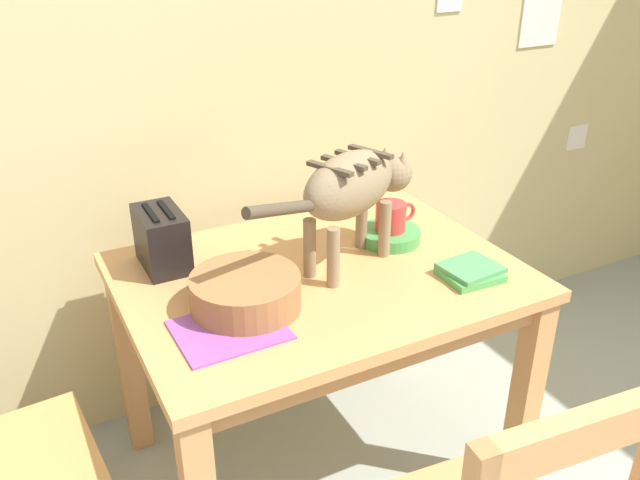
{
  "coord_description": "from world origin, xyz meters",
  "views": [
    {
      "loc": [
        -0.74,
        0.16,
        1.65
      ],
      "look_at": [
        0.04,
        1.64,
        0.83
      ],
      "focal_mm": 37.21,
      "sensor_mm": 36.0,
      "label": 1
    }
  ],
  "objects_px": {
    "saucer_bowl": "(390,235)",
    "book_stack": "(470,272)",
    "coffee_mug": "(392,216)",
    "magazine": "(229,330)",
    "cat": "(355,187)",
    "dining_table": "(320,299)",
    "toaster": "(162,239)",
    "wicker_basket": "(246,292)"
  },
  "relations": [
    {
      "from": "book_stack",
      "to": "coffee_mug",
      "type": "bearing_deg",
      "value": 103.21
    },
    {
      "from": "coffee_mug",
      "to": "magazine",
      "type": "relative_size",
      "value": 0.52
    },
    {
      "from": "book_stack",
      "to": "wicker_basket",
      "type": "xyz_separation_m",
      "value": [
        -0.62,
        0.14,
        0.03
      ]
    },
    {
      "from": "wicker_basket",
      "to": "magazine",
      "type": "bearing_deg",
      "value": -133.93
    },
    {
      "from": "saucer_bowl",
      "to": "book_stack",
      "type": "relative_size",
      "value": 1.14
    },
    {
      "from": "saucer_bowl",
      "to": "coffee_mug",
      "type": "xyz_separation_m",
      "value": [
        0.0,
        0.0,
        0.06
      ]
    },
    {
      "from": "cat",
      "to": "wicker_basket",
      "type": "distance_m",
      "value": 0.43
    },
    {
      "from": "saucer_bowl",
      "to": "book_stack",
      "type": "bearing_deg",
      "value": -76.21
    },
    {
      "from": "dining_table",
      "to": "toaster",
      "type": "xyz_separation_m",
      "value": [
        -0.39,
        0.24,
        0.18
      ]
    },
    {
      "from": "saucer_bowl",
      "to": "toaster",
      "type": "relative_size",
      "value": 0.97
    },
    {
      "from": "coffee_mug",
      "to": "book_stack",
      "type": "height_order",
      "value": "coffee_mug"
    },
    {
      "from": "wicker_basket",
      "to": "toaster",
      "type": "relative_size",
      "value": 1.44
    },
    {
      "from": "saucer_bowl",
      "to": "magazine",
      "type": "bearing_deg",
      "value": -159.03
    },
    {
      "from": "cat",
      "to": "wicker_basket",
      "type": "height_order",
      "value": "cat"
    },
    {
      "from": "cat",
      "to": "coffee_mug",
      "type": "distance_m",
      "value": 0.25
    },
    {
      "from": "coffee_mug",
      "to": "toaster",
      "type": "xyz_separation_m",
      "value": [
        -0.67,
        0.17,
        0.0
      ]
    },
    {
      "from": "cat",
      "to": "wicker_basket",
      "type": "bearing_deg",
      "value": -98.35
    },
    {
      "from": "dining_table",
      "to": "magazine",
      "type": "bearing_deg",
      "value": -154.01
    },
    {
      "from": "magazine",
      "to": "wicker_basket",
      "type": "bearing_deg",
      "value": 45.28
    },
    {
      "from": "cat",
      "to": "saucer_bowl",
      "type": "height_order",
      "value": "cat"
    },
    {
      "from": "dining_table",
      "to": "toaster",
      "type": "bearing_deg",
      "value": 147.89
    },
    {
      "from": "saucer_bowl",
      "to": "magazine",
      "type": "height_order",
      "value": "saucer_bowl"
    },
    {
      "from": "wicker_basket",
      "to": "saucer_bowl",
      "type": "bearing_deg",
      "value": 16.19
    },
    {
      "from": "book_stack",
      "to": "magazine",
      "type": "bearing_deg",
      "value": 174.87
    },
    {
      "from": "saucer_bowl",
      "to": "book_stack",
      "type": "xyz_separation_m",
      "value": [
        0.07,
        -0.3,
        -0.0
      ]
    },
    {
      "from": "saucer_bowl",
      "to": "coffee_mug",
      "type": "height_order",
      "value": "coffee_mug"
    },
    {
      "from": "dining_table",
      "to": "wicker_basket",
      "type": "bearing_deg",
      "value": -162.06
    },
    {
      "from": "magazine",
      "to": "toaster",
      "type": "distance_m",
      "value": 0.42
    },
    {
      "from": "coffee_mug",
      "to": "dining_table",
      "type": "bearing_deg",
      "value": -165.6
    },
    {
      "from": "coffee_mug",
      "to": "book_stack",
      "type": "bearing_deg",
      "value": -76.79
    },
    {
      "from": "cat",
      "to": "saucer_bowl",
      "type": "xyz_separation_m",
      "value": [
        0.17,
        0.07,
        -0.22
      ]
    },
    {
      "from": "coffee_mug",
      "to": "saucer_bowl",
      "type": "bearing_deg",
      "value": 180.0
    },
    {
      "from": "magazine",
      "to": "toaster",
      "type": "xyz_separation_m",
      "value": [
        -0.05,
        0.41,
        0.08
      ]
    },
    {
      "from": "dining_table",
      "to": "saucer_bowl",
      "type": "distance_m",
      "value": 0.32
    },
    {
      "from": "saucer_bowl",
      "to": "magazine",
      "type": "xyz_separation_m",
      "value": [
        -0.62,
        -0.24,
        -0.02
      ]
    },
    {
      "from": "magazine",
      "to": "coffee_mug",
      "type": "bearing_deg",
      "value": 20.08
    },
    {
      "from": "saucer_bowl",
      "to": "wicker_basket",
      "type": "relative_size",
      "value": 0.67
    },
    {
      "from": "cat",
      "to": "coffee_mug",
      "type": "bearing_deg",
      "value": 89.64
    },
    {
      "from": "saucer_bowl",
      "to": "cat",
      "type": "bearing_deg",
      "value": -158.21
    },
    {
      "from": "cat",
      "to": "magazine",
      "type": "height_order",
      "value": "cat"
    },
    {
      "from": "magazine",
      "to": "wicker_basket",
      "type": "distance_m",
      "value": 0.12
    },
    {
      "from": "dining_table",
      "to": "toaster",
      "type": "height_order",
      "value": "toaster"
    }
  ]
}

